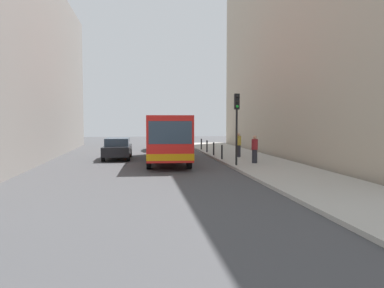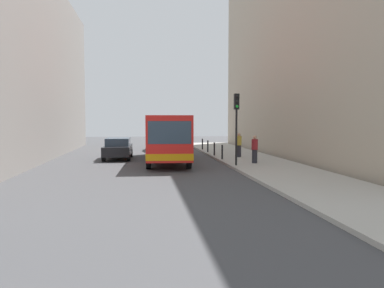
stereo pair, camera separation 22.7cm
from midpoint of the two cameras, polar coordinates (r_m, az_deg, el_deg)
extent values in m
plane|color=#424244|center=(22.95, -2.68, -3.24)|extent=(80.00, 80.00, 0.00)
cube|color=#ADA89E|center=(24.00, 10.29, -2.82)|extent=(4.40, 40.00, 0.15)
cube|color=#B2A38C|center=(30.43, 19.45, 14.45)|extent=(7.00, 32.00, 17.12)
cube|color=red|center=(25.18, -3.54, 1.36)|extent=(2.91, 11.09, 2.50)
cube|color=orange|center=(25.24, -3.54, -0.80)|extent=(2.94, 11.11, 0.36)
cube|color=#2D3D4C|center=(19.69, -3.06, 1.74)|extent=(2.26, 0.15, 1.20)
cube|color=#2D3D4C|center=(25.67, -3.58, 2.18)|extent=(2.87, 9.49, 1.00)
cylinder|color=black|center=(21.45, -0.19, -2.38)|extent=(0.32, 1.01, 1.00)
cylinder|color=black|center=(21.37, -6.24, -2.43)|extent=(0.32, 1.01, 1.00)
cylinder|color=black|center=(29.20, -1.55, -0.78)|extent=(0.32, 1.01, 1.00)
cylinder|color=black|center=(29.14, -5.99, -0.80)|extent=(0.32, 1.01, 1.00)
cube|color=black|center=(27.10, -10.85, -0.89)|extent=(1.89, 4.44, 0.64)
cube|color=#2D3D4C|center=(27.21, -10.84, 0.36)|extent=(1.65, 2.50, 0.52)
cylinder|color=black|center=(25.58, -9.28, -1.86)|extent=(0.23, 0.64, 0.64)
cylinder|color=black|center=(25.72, -12.93, -1.87)|extent=(0.23, 0.64, 0.64)
cylinder|color=black|center=(28.57, -8.96, -1.28)|extent=(0.23, 0.64, 0.64)
cylinder|color=black|center=(28.69, -12.24, -1.30)|extent=(0.23, 0.64, 0.64)
cube|color=#A5A8AD|center=(34.46, -4.78, 0.12)|extent=(1.88, 4.43, 0.64)
cube|color=#2D3D4C|center=(34.58, -4.79, 1.10)|extent=(1.64, 2.49, 0.52)
cylinder|color=black|center=(33.02, -3.28, -0.58)|extent=(0.23, 0.64, 0.64)
cylinder|color=black|center=(32.97, -6.12, -0.60)|extent=(0.23, 0.64, 0.64)
cylinder|color=black|center=(36.01, -3.54, -0.23)|extent=(0.23, 0.64, 0.64)
cylinder|color=black|center=(35.96, -6.15, -0.25)|extent=(0.23, 0.64, 0.64)
cylinder|color=black|center=(21.83, 6.99, 0.99)|extent=(0.12, 0.12, 3.20)
cube|color=black|center=(21.83, 7.03, 6.37)|extent=(0.28, 0.24, 0.90)
sphere|color=black|center=(21.72, 7.12, 7.12)|extent=(0.16, 0.16, 0.16)
sphere|color=black|center=(21.70, 7.12, 6.38)|extent=(0.16, 0.16, 0.16)
sphere|color=green|center=(21.69, 7.11, 5.65)|extent=(0.16, 0.16, 0.16)
cylinder|color=black|center=(25.16, 4.83, -1.22)|extent=(0.11, 0.11, 0.95)
cylinder|color=black|center=(27.87, 3.61, -0.73)|extent=(0.11, 0.11, 0.95)
cylinder|color=black|center=(30.60, 2.62, -0.34)|extent=(0.11, 0.11, 0.95)
cylinder|color=black|center=(33.34, 1.78, -0.01)|extent=(0.11, 0.11, 0.95)
cylinder|color=#26262D|center=(23.15, 9.69, -1.84)|extent=(0.32, 0.32, 0.82)
cylinder|color=maroon|center=(23.10, 9.71, -0.06)|extent=(0.38, 0.38, 0.63)
sphere|color=tan|center=(23.07, 9.72, 1.00)|extent=(0.22, 0.22, 0.22)
cylinder|color=#26262D|center=(26.74, 7.31, -1.07)|extent=(0.32, 0.32, 0.83)
cylinder|color=gold|center=(26.69, 7.33, 0.50)|extent=(0.38, 0.38, 0.64)
sphere|color=tan|center=(26.67, 7.33, 1.44)|extent=(0.23, 0.23, 0.23)
camera|label=1|loc=(0.11, -89.72, 0.02)|focal=35.38mm
camera|label=2|loc=(0.11, 90.28, -0.02)|focal=35.38mm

